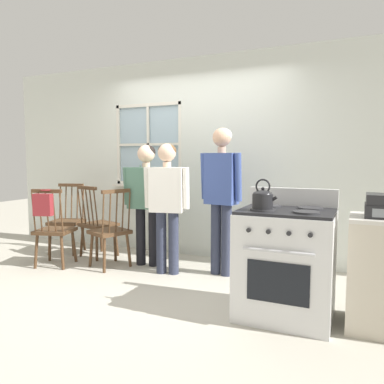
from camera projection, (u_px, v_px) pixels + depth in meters
The scene contains 13 objects.
ground_plane at pixel (146, 286), 3.95m from camera, with size 16.00×16.00×0.00m, color #B2AD9E.
wall_back at pixel (201, 159), 5.08m from camera, with size 6.40×0.16×2.70m.
chair_by_window at pixel (54, 231), 4.68m from camera, with size 0.51×0.50×0.98m.
chair_near_wall at pixel (110, 232), 4.62m from camera, with size 0.53×0.54×0.98m.
chair_center_cluster at pixel (97, 225), 5.11m from camera, with size 0.51×0.50×0.98m.
chair_near_stove at pixel (67, 222), 5.36m from camera, with size 0.51×0.50×0.98m.
person_elderly_left at pixel (147, 192), 4.66m from camera, with size 0.61×0.26×1.51m.
person_teen_center at pixel (167, 195), 4.32m from camera, with size 0.55×0.29×1.52m.
person_adult_right at pixel (222, 186), 4.27m from camera, with size 0.52×0.25×1.69m.
stove at pixel (286, 262), 3.17m from camera, with size 0.78×0.68×1.08m.
kettle at pixel (263, 198), 3.07m from camera, with size 0.21×0.17×0.25m.
potted_plant at pixel (140, 178), 5.41m from camera, with size 0.13×0.13×0.31m.
handbag at pixel (43, 204), 4.41m from camera, with size 0.24×0.23×0.31m.
Camera 1 is at (2.02, -3.31, 1.36)m, focal length 35.00 mm.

